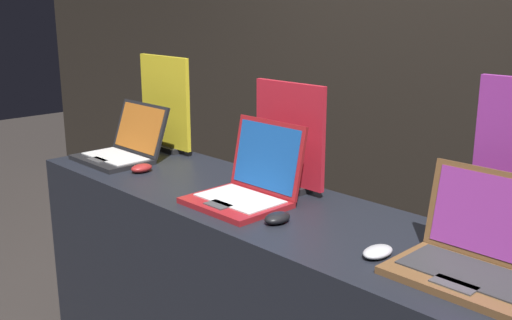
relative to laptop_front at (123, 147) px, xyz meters
The scene contains 10 objects.
wall_back 1.59m from the laptop_front, 57.37° to the left, with size 8.00×0.05×2.80m.
display_counter 0.98m from the laptop_front, ahead, with size 2.13×0.57×0.93m.
laptop_front is the anchor object (origin of this frame).
mouse_front 0.25m from the laptop_front, 14.23° to the right, with size 0.07×0.10×0.03m.
promo_stand_front 0.29m from the laptop_front, 90.00° to the left, with size 0.35×0.07×0.45m.
laptop_middle 0.82m from the laptop_front, ahead, with size 0.33×0.32×0.28m.
mouse_middle 1.04m from the laptop_front, ahead, with size 0.07×0.10×0.03m.
promo_stand_middle 0.86m from the laptop_front, 14.39° to the left, with size 0.33×0.07×0.41m.
laptop_back 1.67m from the laptop_front, ahead, with size 0.40×0.29×0.26m.
mouse_back 1.42m from the laptop_front, ahead, with size 0.07×0.11×0.03m.
Camera 1 is at (1.46, -1.13, 1.61)m, focal length 42.00 mm.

